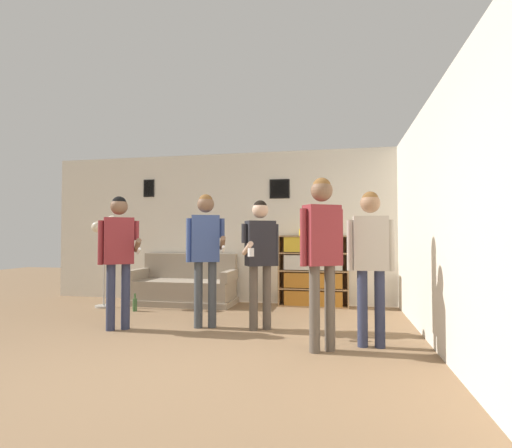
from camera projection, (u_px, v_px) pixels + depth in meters
ground_plane at (144, 376)px, 3.40m from camera, size 20.00×20.00×0.00m
wall_back at (247, 227)px, 7.23m from camera, size 7.61×0.08×2.70m
wall_right at (424, 223)px, 4.78m from camera, size 0.06×6.24×2.70m
couch at (184, 287)px, 7.00m from camera, size 1.80×0.80×0.87m
bookshelf at (313, 271)px, 6.75m from camera, size 1.17×0.30×1.20m
floor_lamp at (105, 238)px, 6.71m from camera, size 0.47×0.28×1.54m
person_player_foreground_left at (119, 247)px, 5.09m from camera, size 0.60×0.37×1.70m
person_player_foreground_center at (205, 245)px, 5.21m from camera, size 0.57×0.42×1.74m
person_watcher_holding_cup at (260, 250)px, 5.09m from camera, size 0.44×0.56×1.65m
person_spectator_near_bookshelf at (322, 243)px, 4.14m from camera, size 0.43×0.36×1.80m
person_spectator_far_right at (371, 251)px, 4.30m from camera, size 0.50×0.21×1.67m
bottle_on_floor at (135, 304)px, 6.31m from camera, size 0.07×0.07×0.28m
drinking_cup at (301, 232)px, 6.81m from camera, size 0.08×0.08×0.11m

